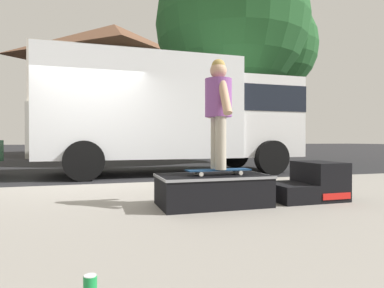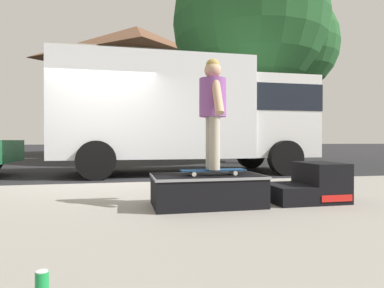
% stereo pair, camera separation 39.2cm
% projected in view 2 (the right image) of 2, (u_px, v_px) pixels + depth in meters
% --- Properties ---
extents(ground_plane, '(140.00, 140.00, 0.00)m').
position_uv_depth(ground_plane, '(98.00, 186.00, 6.48)').
color(ground_plane, black).
extents(sidewalk_slab, '(50.00, 5.00, 0.12)m').
position_uv_depth(sidewalk_slab, '(79.00, 218.00, 3.55)').
color(sidewalk_slab, gray).
rests_on(sidewalk_slab, ground).
extents(skate_box, '(1.31, 0.74, 0.37)m').
position_uv_depth(skate_box, '(207.00, 189.00, 3.93)').
color(skate_box, black).
rests_on(skate_box, sidewalk_slab).
extents(kicker_ramp, '(0.93, 0.67, 0.50)m').
position_uv_depth(kicker_ramp, '(310.00, 185.00, 4.22)').
color(kicker_ramp, black).
rests_on(kicker_ramp, sidewalk_slab).
extents(skateboard, '(0.78, 0.22, 0.07)m').
position_uv_depth(skateboard, '(213.00, 170.00, 3.90)').
color(skateboard, navy).
rests_on(skateboard, skate_box).
extents(skater_kid, '(0.32, 0.68, 1.31)m').
position_uv_depth(skater_kid, '(213.00, 104.00, 3.89)').
color(skater_kid, '#B7AD99').
rests_on(skater_kid, skateboard).
extents(soda_can, '(0.07, 0.07, 0.13)m').
position_uv_depth(soda_can, '(42.00, 283.00, 1.65)').
color(soda_can, '#198C3F').
rests_on(soda_can, sidewalk_slab).
extents(box_truck, '(6.91, 2.63, 3.05)m').
position_uv_depth(box_truck, '(188.00, 112.00, 9.09)').
color(box_truck, white).
rests_on(box_truck, ground).
extents(street_tree_main, '(6.67, 6.07, 8.56)m').
position_uv_depth(street_tree_main, '(258.00, 29.00, 13.04)').
color(street_tree_main, brown).
rests_on(street_tree_main, ground).
extents(house_behind, '(9.54, 8.22, 8.40)m').
position_uv_depth(house_behind, '(137.00, 89.00, 21.49)').
color(house_behind, beige).
rests_on(house_behind, ground).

